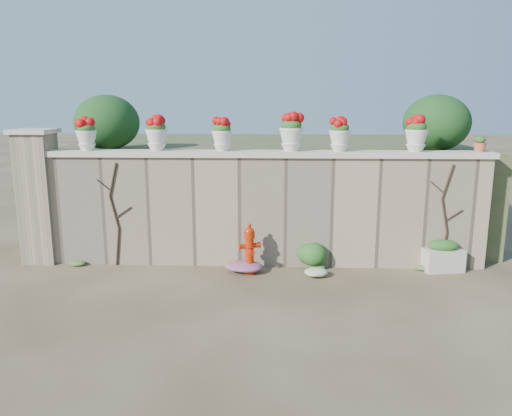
{
  "coord_description": "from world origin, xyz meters",
  "views": [
    {
      "loc": [
        0.24,
        -7.11,
        2.96
      ],
      "look_at": [
        -0.11,
        1.4,
        1.14
      ],
      "focal_mm": 35.0,
      "sensor_mm": 36.0,
      "label": 1
    }
  ],
  "objects_px": {
    "planter_box": "(443,256)",
    "terracotta_pot": "(480,145)",
    "urn_pot_0": "(86,134)",
    "fire_hydrant": "(249,248)"
  },
  "relations": [
    {
      "from": "fire_hydrant",
      "to": "urn_pot_0",
      "type": "height_order",
      "value": "urn_pot_0"
    },
    {
      "from": "planter_box",
      "to": "terracotta_pot",
      "type": "relative_size",
      "value": 2.83
    },
    {
      "from": "urn_pot_0",
      "to": "fire_hydrant",
      "type": "bearing_deg",
      "value": -10.28
    },
    {
      "from": "terracotta_pot",
      "to": "urn_pot_0",
      "type": "bearing_deg",
      "value": 180.0
    },
    {
      "from": "fire_hydrant",
      "to": "planter_box",
      "type": "distance_m",
      "value": 3.45
    },
    {
      "from": "terracotta_pot",
      "to": "planter_box",
      "type": "bearing_deg",
      "value": -154.72
    },
    {
      "from": "fire_hydrant",
      "to": "urn_pot_0",
      "type": "relative_size",
      "value": 1.55
    },
    {
      "from": "fire_hydrant",
      "to": "terracotta_pot",
      "type": "bearing_deg",
      "value": -12.54
    },
    {
      "from": "planter_box",
      "to": "fire_hydrant",
      "type": "bearing_deg",
      "value": 175.04
    },
    {
      "from": "urn_pot_0",
      "to": "terracotta_pot",
      "type": "relative_size",
      "value": 2.2
    }
  ]
}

